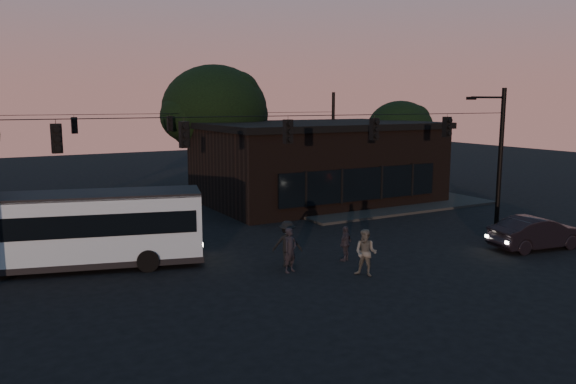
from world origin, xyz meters
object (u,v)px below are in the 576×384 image
bus (64,227)px  pedestrian_d (287,244)px  building (317,162)px  car (537,233)px  pedestrian_b (366,253)px  pedestrian_a (290,250)px  pedestrian_c (346,243)px

bus → pedestrian_d: size_ratio=5.89×
building → car: 16.18m
pedestrian_b → bus: bearing=-159.1°
pedestrian_a → pedestrian_c: 2.90m
building → bus: bearing=-154.0°
building → pedestrian_b: 17.13m
bus → pedestrian_b: bearing=-18.1°
building → bus: (-17.53, -8.54, -0.96)m
car → pedestrian_d: size_ratio=2.38×
car → building: bearing=16.4°
pedestrian_b → pedestrian_a: bearing=-164.4°
bus → pedestrian_c: bearing=-7.8°
pedestrian_c → pedestrian_d: size_ratio=0.79×
car → pedestrian_b: 9.51m
building → bus: size_ratio=1.36×
pedestrian_a → pedestrian_b: (2.33, -1.90, 0.03)m
pedestrian_a → pedestrian_b: pedestrian_b is taller
car → pedestrian_a: 12.08m
car → pedestrian_b: pedestrian_b is taller
pedestrian_a → pedestrian_d: pedestrian_d is taller
pedestrian_a → pedestrian_b: size_ratio=0.97×
building → pedestrian_b: building is taller
pedestrian_c → car: bearing=135.6°
bus → pedestrian_d: 9.14m
pedestrian_a → car: bearing=-33.1°
pedestrian_a → pedestrian_c: (2.88, 0.25, -0.15)m
pedestrian_b → pedestrian_c: 2.23m
car → pedestrian_d: bearing=83.2°
car → pedestrian_a: (-11.82, 2.48, 0.15)m
building → pedestrian_a: size_ratio=8.47×
car → pedestrian_c: size_ratio=3.01×
pedestrian_d → pedestrian_b: bearing=156.7°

